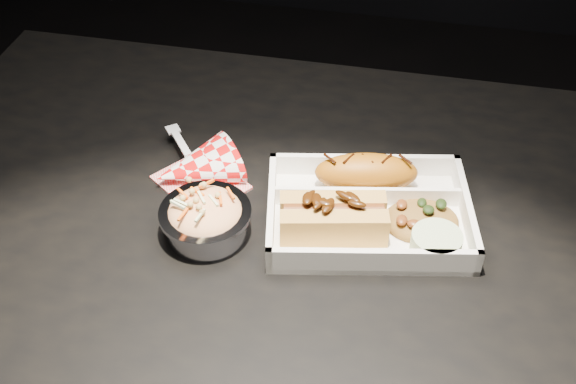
# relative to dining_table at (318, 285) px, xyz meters

# --- Properties ---
(dining_table) EXTENTS (1.20, 0.80, 0.75)m
(dining_table) POSITION_rel_dining_table_xyz_m (0.00, 0.00, 0.00)
(dining_table) COLOR black
(dining_table) RESTS_ON ground
(food_tray) EXTENTS (0.28, 0.22, 0.04)m
(food_tray) POSITION_rel_dining_table_xyz_m (0.05, 0.04, 0.10)
(food_tray) COLOR white
(food_tray) RESTS_ON dining_table
(fried_pastry) EXTENTS (0.14, 0.08, 0.05)m
(fried_pastry) POSITION_rel_dining_table_xyz_m (0.04, 0.10, 0.12)
(fried_pastry) COLOR #A85E10
(fried_pastry) RESTS_ON food_tray
(hotdog) EXTENTS (0.14, 0.08, 0.06)m
(hotdog) POSITION_rel_dining_table_xyz_m (0.01, 0.01, 0.12)
(hotdog) COLOR gold
(hotdog) RESTS_ON food_tray
(fried_rice_mound) EXTENTS (0.11, 0.09, 0.03)m
(fried_rice_mound) POSITION_rel_dining_table_xyz_m (0.12, 0.04, 0.11)
(fried_rice_mound) COLOR olive
(fried_rice_mound) RESTS_ON food_tray
(cupcake_liner) EXTENTS (0.06, 0.06, 0.03)m
(cupcake_liner) POSITION_rel_dining_table_xyz_m (0.14, -0.01, 0.11)
(cupcake_liner) COLOR beige
(cupcake_liner) RESTS_ON food_tray
(foil_coleslaw_cup) EXTENTS (0.11, 0.11, 0.06)m
(foil_coleslaw_cup) POSITION_rel_dining_table_xyz_m (-0.14, -0.02, 0.12)
(foil_coleslaw_cup) COLOR silver
(foil_coleslaw_cup) RESTS_ON dining_table
(napkin_fork) EXTENTS (0.15, 0.16, 0.10)m
(napkin_fork) POSITION_rel_dining_table_xyz_m (-0.18, 0.08, 0.11)
(napkin_fork) COLOR red
(napkin_fork) RESTS_ON dining_table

